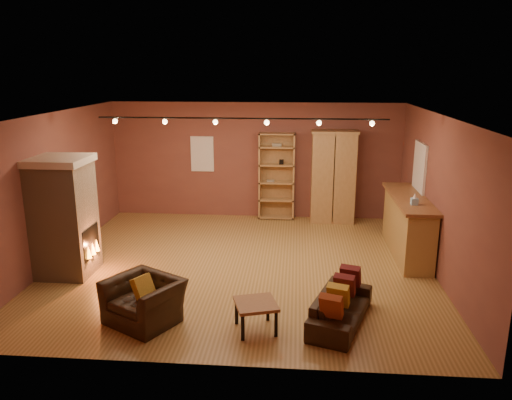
# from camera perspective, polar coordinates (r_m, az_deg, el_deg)

# --- Properties ---
(floor) EXTENTS (7.00, 7.00, 0.00)m
(floor) POSITION_cam_1_polar(r_m,az_deg,el_deg) (9.44, -1.74, -7.48)
(floor) COLOR olive
(floor) RESTS_ON ground
(ceiling) EXTENTS (7.00, 7.00, 0.00)m
(ceiling) POSITION_cam_1_polar(r_m,az_deg,el_deg) (8.76, -1.89, 9.71)
(ceiling) COLOR brown
(ceiling) RESTS_ON back_wall
(back_wall) EXTENTS (7.00, 0.02, 2.80)m
(back_wall) POSITION_cam_1_polar(r_m,az_deg,el_deg) (12.16, -0.08, 4.52)
(back_wall) COLOR brown
(back_wall) RESTS_ON floor
(left_wall) EXTENTS (0.02, 6.50, 2.80)m
(left_wall) POSITION_cam_1_polar(r_m,az_deg,el_deg) (10.01, -22.14, 1.14)
(left_wall) COLOR brown
(left_wall) RESTS_ON floor
(right_wall) EXTENTS (0.02, 6.50, 2.80)m
(right_wall) POSITION_cam_1_polar(r_m,az_deg,el_deg) (9.28, 20.19, 0.31)
(right_wall) COLOR brown
(right_wall) RESTS_ON floor
(fireplace) EXTENTS (1.01, 0.98, 2.12)m
(fireplace) POSITION_cam_1_polar(r_m,az_deg,el_deg) (9.37, -21.05, -1.79)
(fireplace) COLOR tan
(fireplace) RESTS_ON floor
(back_window) EXTENTS (0.56, 0.04, 0.86)m
(back_window) POSITION_cam_1_polar(r_m,az_deg,el_deg) (12.29, -6.16, 5.25)
(back_window) COLOR white
(back_window) RESTS_ON back_wall
(bookcase) EXTENTS (0.86, 0.33, 2.10)m
(bookcase) POSITION_cam_1_polar(r_m,az_deg,el_deg) (12.08, 2.38, 2.84)
(bookcase) COLOR tan
(bookcase) RESTS_ON floor
(armoire) EXTENTS (1.08, 0.62, 2.19)m
(armoire) POSITION_cam_1_polar(r_m,az_deg,el_deg) (11.94, 8.80, 2.68)
(armoire) COLOR tan
(armoire) RESTS_ON floor
(bar_counter) EXTENTS (0.65, 2.47, 1.18)m
(bar_counter) POSITION_cam_1_polar(r_m,az_deg,el_deg) (10.22, 16.94, -2.79)
(bar_counter) COLOR tan
(bar_counter) RESTS_ON floor
(tissue_box) EXTENTS (0.12, 0.12, 0.22)m
(tissue_box) POSITION_cam_1_polar(r_m,az_deg,el_deg) (9.48, 17.67, 0.01)
(tissue_box) COLOR #88BBDA
(tissue_box) RESTS_ON bar_counter
(right_window) EXTENTS (0.05, 0.90, 1.00)m
(right_window) POSITION_cam_1_polar(r_m,az_deg,el_deg) (10.55, 18.21, 3.54)
(right_window) COLOR white
(right_window) RESTS_ON right_wall
(loveseat) EXTENTS (0.94, 1.62, 0.69)m
(loveseat) POSITION_cam_1_polar(r_m,az_deg,el_deg) (7.43, 9.69, -11.40)
(loveseat) COLOR black
(loveseat) RESTS_ON floor
(armchair) EXTENTS (1.19, 1.06, 0.87)m
(armchair) POSITION_cam_1_polar(r_m,az_deg,el_deg) (7.49, -12.73, -10.40)
(armchair) COLOR black
(armchair) RESTS_ON floor
(coffee_table) EXTENTS (0.70, 0.70, 0.42)m
(coffee_table) POSITION_cam_1_polar(r_m,az_deg,el_deg) (7.12, -0.01, -12.07)
(coffee_table) COLOR brown
(coffee_table) RESTS_ON floor
(track_rail) EXTENTS (5.20, 0.09, 0.13)m
(track_rail) POSITION_cam_1_polar(r_m,az_deg,el_deg) (8.97, -1.73, 9.10)
(track_rail) COLOR black
(track_rail) RESTS_ON ceiling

